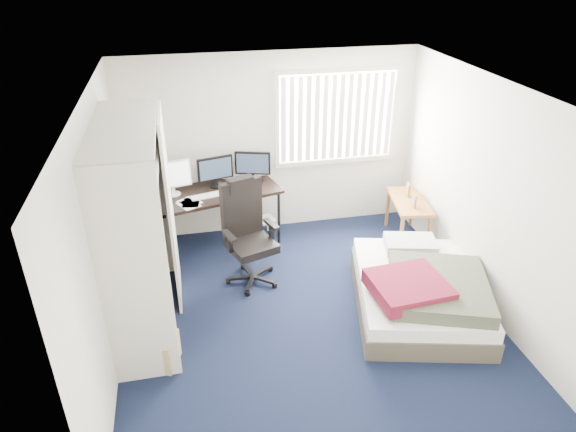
{
  "coord_description": "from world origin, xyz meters",
  "views": [
    {
      "loc": [
        -1.17,
        -4.42,
        3.68
      ],
      "look_at": [
        -0.13,
        0.4,
        1.05
      ],
      "focal_mm": 32.0,
      "sensor_mm": 36.0,
      "label": 1
    }
  ],
  "objects_px": {
    "desk": "(215,189)",
    "nightstand": "(409,205)",
    "office_chair": "(248,243)",
    "bed": "(420,290)"
  },
  "relations": [
    {
      "from": "desk",
      "to": "bed",
      "type": "relative_size",
      "value": 0.86
    },
    {
      "from": "desk",
      "to": "bed",
      "type": "bearing_deg",
      "value": -43.17
    },
    {
      "from": "office_chair",
      "to": "desk",
      "type": "bearing_deg",
      "value": 107.9
    },
    {
      "from": "desk",
      "to": "nightstand",
      "type": "height_order",
      "value": "desk"
    },
    {
      "from": "desk",
      "to": "nightstand",
      "type": "distance_m",
      "value": 2.62
    },
    {
      "from": "nightstand",
      "to": "office_chair",
      "type": "bearing_deg",
      "value": -168.55
    },
    {
      "from": "office_chair",
      "to": "bed",
      "type": "distance_m",
      "value": 2.06
    },
    {
      "from": "office_chair",
      "to": "nightstand",
      "type": "relative_size",
      "value": 1.35
    },
    {
      "from": "desk",
      "to": "nightstand",
      "type": "xyz_separation_m",
      "value": [
        2.57,
        -0.45,
        -0.28
      ]
    },
    {
      "from": "desk",
      "to": "bed",
      "type": "height_order",
      "value": "desk"
    }
  ]
}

